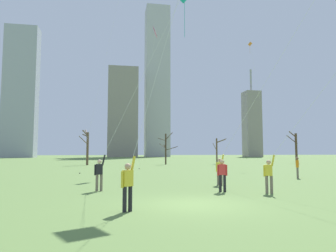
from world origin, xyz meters
name	(u,v)px	position (x,y,z in m)	size (l,w,h in m)	color
ground_plane	(195,204)	(0.00, 0.00, 0.00)	(400.00, 400.00, 0.00)	#5B7A3D
kite_flyer_midfield_center_teal	(122,124)	(-2.69, 4.66, 3.49)	(5.57, 0.39, 11.95)	#726656
kite_flyer_foreground_left_red	(248,120)	(4.52, 4.97, 3.86)	(5.74, 6.18, 13.43)	#726656
kite_flyer_midfield_right_purple	(301,130)	(5.54, 1.38, 3.02)	(9.00, 7.86, 16.58)	#726656
kite_flyer_foreground_right_yellow	(162,60)	(-1.30, -0.23, 5.54)	(6.32, 3.90, 20.36)	black
bystander_watching_nearby	(297,166)	(10.78, 10.03, 0.90)	(0.36, 0.43, 1.62)	#726656
bystander_strolling_midfield	(222,174)	(2.34, 3.34, 0.90)	(0.49, 0.30, 1.62)	black
distant_kite_drifting_left_pink	(154,41)	(0.88, 19.85, 13.82)	(1.40, 6.41, 15.27)	pink
distant_kite_low_near_trees_orange	(253,59)	(16.33, 28.80, 15.34)	(2.11, 2.26, 18.04)	orange
bare_tree_center	(166,148)	(5.16, 37.84, 2.69)	(3.16, 2.94, 5.19)	#423326
bare_tree_right_of_center	(87,146)	(-7.33, 37.65, 3.01)	(1.44, 3.20, 5.61)	brown
bare_tree_leftmost	(296,147)	(29.40, 39.51, 3.01)	(2.35, 2.52, 5.91)	#4C3828
bare_tree_rightmost	(217,150)	(14.25, 38.85, 2.43)	(2.76, 1.47, 4.36)	brown
skyline_wide_slab	(21,91)	(-37.84, 108.76, 24.52)	(11.59, 6.54, 49.03)	#9EA3AD
skyline_mid_tower_left	(123,112)	(-0.06, 114.17, 18.25)	(11.97, 8.60, 36.50)	gray
skyline_short_annex	(252,124)	(54.30, 110.47, 14.02)	(6.48, 6.47, 37.58)	gray
skyline_squat_block	(157,81)	(15.12, 122.19, 33.53)	(10.44, 9.70, 67.06)	#B2B2B7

